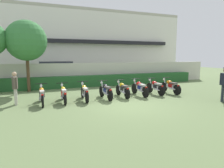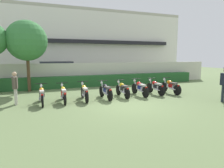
{
  "view_description": "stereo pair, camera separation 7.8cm",
  "coord_description": "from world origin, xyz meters",
  "px_view_note": "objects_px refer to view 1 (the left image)",
  "views": [
    {
      "loc": [
        -4.11,
        -8.23,
        2.33
      ],
      "look_at": [
        0.0,
        2.2,
        0.75
      ],
      "focal_mm": 31.69,
      "sensor_mm": 36.0,
      "label": 1
    },
    {
      "loc": [
        -4.03,
        -8.26,
        2.33
      ],
      "look_at": [
        0.0,
        2.2,
        0.75
      ],
      "focal_mm": 31.69,
      "sensor_mm": 36.0,
      "label": 2
    }
  ],
  "objects_px": {
    "motorcycle_in_row_0": "(42,95)",
    "motorcycle_in_row_2": "(85,92)",
    "inspector_person": "(15,86)",
    "motorcycle_in_row_1": "(63,94)",
    "motorcycle_in_row_7": "(170,86)",
    "motorcycle_in_row_4": "(123,89)",
    "parked_car": "(58,72)",
    "motorcycle_in_row_3": "(106,91)",
    "tree_far_side": "(26,41)",
    "motorcycle_in_row_6": "(155,87)",
    "motorcycle_in_row_5": "(140,88)"
  },
  "relations": [
    {
      "from": "motorcycle_in_row_0",
      "to": "motorcycle_in_row_5",
      "type": "height_order",
      "value": "motorcycle_in_row_5"
    },
    {
      "from": "motorcycle_in_row_2",
      "to": "motorcycle_in_row_7",
      "type": "xyz_separation_m",
      "value": [
        5.52,
        0.01,
        0.0
      ]
    },
    {
      "from": "motorcycle_in_row_2",
      "to": "motorcycle_in_row_4",
      "type": "distance_m",
      "value": 2.26
    },
    {
      "from": "motorcycle_in_row_5",
      "to": "motorcycle_in_row_7",
      "type": "distance_m",
      "value": 2.16
    },
    {
      "from": "motorcycle_in_row_0",
      "to": "motorcycle_in_row_3",
      "type": "height_order",
      "value": "motorcycle_in_row_3"
    },
    {
      "from": "motorcycle_in_row_6",
      "to": "inspector_person",
      "type": "height_order",
      "value": "inspector_person"
    },
    {
      "from": "motorcycle_in_row_1",
      "to": "motorcycle_in_row_7",
      "type": "relative_size",
      "value": 1.0
    },
    {
      "from": "inspector_person",
      "to": "motorcycle_in_row_4",
      "type": "bearing_deg",
      "value": -1.93
    },
    {
      "from": "motorcycle_in_row_2",
      "to": "motorcycle_in_row_6",
      "type": "xyz_separation_m",
      "value": [
        4.49,
        0.11,
        0.0
      ]
    },
    {
      "from": "motorcycle_in_row_2",
      "to": "motorcycle_in_row_5",
      "type": "xyz_separation_m",
      "value": [
        3.36,
        0.07,
        0.0
      ]
    },
    {
      "from": "motorcycle_in_row_0",
      "to": "motorcycle_in_row_2",
      "type": "distance_m",
      "value": 2.13
    },
    {
      "from": "motorcycle_in_row_0",
      "to": "inspector_person",
      "type": "relative_size",
      "value": 1.22
    },
    {
      "from": "motorcycle_in_row_4",
      "to": "motorcycle_in_row_7",
      "type": "bearing_deg",
      "value": -91.68
    },
    {
      "from": "motorcycle_in_row_7",
      "to": "motorcycle_in_row_1",
      "type": "bearing_deg",
      "value": 88.22
    },
    {
      "from": "motorcycle_in_row_6",
      "to": "motorcycle_in_row_7",
      "type": "distance_m",
      "value": 1.04
    },
    {
      "from": "motorcycle_in_row_0",
      "to": "motorcycle_in_row_1",
      "type": "height_order",
      "value": "motorcycle_in_row_0"
    },
    {
      "from": "motorcycle_in_row_2",
      "to": "motorcycle_in_row_5",
      "type": "relative_size",
      "value": 0.98
    },
    {
      "from": "tree_far_side",
      "to": "motorcycle_in_row_5",
      "type": "relative_size",
      "value": 2.33
    },
    {
      "from": "motorcycle_in_row_4",
      "to": "motorcycle_in_row_6",
      "type": "relative_size",
      "value": 0.98
    },
    {
      "from": "motorcycle_in_row_1",
      "to": "motorcycle_in_row_2",
      "type": "height_order",
      "value": "motorcycle_in_row_2"
    },
    {
      "from": "motorcycle_in_row_7",
      "to": "inspector_person",
      "type": "distance_m",
      "value": 8.85
    },
    {
      "from": "motorcycle_in_row_0",
      "to": "inspector_person",
      "type": "bearing_deg",
      "value": 75.18
    },
    {
      "from": "parked_car",
      "to": "inspector_person",
      "type": "xyz_separation_m",
      "value": [
        -2.79,
        -7.31,
        0.0
      ]
    },
    {
      "from": "motorcycle_in_row_0",
      "to": "motorcycle_in_row_5",
      "type": "xyz_separation_m",
      "value": [
        5.5,
        0.11,
        0.01
      ]
    },
    {
      "from": "motorcycle_in_row_7",
      "to": "parked_car",
      "type": "bearing_deg",
      "value": 36.91
    },
    {
      "from": "tree_far_side",
      "to": "motorcycle_in_row_7",
      "type": "xyz_separation_m",
      "value": [
        8.33,
        -3.98,
        -2.86
      ]
    },
    {
      "from": "motorcycle_in_row_2",
      "to": "inspector_person",
      "type": "bearing_deg",
      "value": 88.77
    },
    {
      "from": "motorcycle_in_row_5",
      "to": "inspector_person",
      "type": "bearing_deg",
      "value": 88.67
    },
    {
      "from": "tree_far_side",
      "to": "motorcycle_in_row_0",
      "type": "bearing_deg",
      "value": -80.54
    },
    {
      "from": "motorcycle_in_row_0",
      "to": "motorcycle_in_row_2",
      "type": "xyz_separation_m",
      "value": [
        2.13,
        0.04,
        0.0
      ]
    },
    {
      "from": "motorcycle_in_row_0",
      "to": "inspector_person",
      "type": "height_order",
      "value": "inspector_person"
    },
    {
      "from": "motorcycle_in_row_2",
      "to": "tree_far_side",
      "type": "bearing_deg",
      "value": 38.62
    },
    {
      "from": "motorcycle_in_row_0",
      "to": "motorcycle_in_row_4",
      "type": "distance_m",
      "value": 4.39
    },
    {
      "from": "parked_car",
      "to": "motorcycle_in_row_0",
      "type": "relative_size",
      "value": 2.3
    },
    {
      "from": "motorcycle_in_row_5",
      "to": "motorcycle_in_row_7",
      "type": "bearing_deg",
      "value": -91.34
    },
    {
      "from": "parked_car",
      "to": "motorcycle_in_row_2",
      "type": "relative_size",
      "value": 2.33
    },
    {
      "from": "motorcycle_in_row_1",
      "to": "motorcycle_in_row_3",
      "type": "bearing_deg",
      "value": -89.66
    },
    {
      "from": "motorcycle_in_row_2",
      "to": "motorcycle_in_row_3",
      "type": "bearing_deg",
      "value": -87.78
    },
    {
      "from": "motorcycle_in_row_3",
      "to": "motorcycle_in_row_6",
      "type": "relative_size",
      "value": 1.01
    },
    {
      "from": "motorcycle_in_row_2",
      "to": "inspector_person",
      "type": "distance_m",
      "value": 3.36
    },
    {
      "from": "motorcycle_in_row_3",
      "to": "motorcycle_in_row_4",
      "type": "distance_m",
      "value": 1.08
    },
    {
      "from": "motorcycle_in_row_1",
      "to": "motorcycle_in_row_4",
      "type": "bearing_deg",
      "value": -87.31
    },
    {
      "from": "motorcycle_in_row_1",
      "to": "motorcycle_in_row_4",
      "type": "distance_m",
      "value": 3.35
    },
    {
      "from": "motorcycle_in_row_5",
      "to": "motorcycle_in_row_7",
      "type": "xyz_separation_m",
      "value": [
        2.16,
        -0.07,
        -0.0
      ]
    },
    {
      "from": "parked_car",
      "to": "tree_far_side",
      "type": "distance_m",
      "value": 4.88
    },
    {
      "from": "tree_far_side",
      "to": "motorcycle_in_row_1",
      "type": "relative_size",
      "value": 2.45
    },
    {
      "from": "inspector_person",
      "to": "motorcycle_in_row_5",
      "type": "bearing_deg",
      "value": -1.73
    },
    {
      "from": "parked_car",
      "to": "motorcycle_in_row_7",
      "type": "xyz_separation_m",
      "value": [
        6.05,
        -7.58,
        -0.48
      ]
    },
    {
      "from": "motorcycle_in_row_1",
      "to": "inspector_person",
      "type": "relative_size",
      "value": 1.18
    },
    {
      "from": "motorcycle_in_row_0",
      "to": "parked_car",
      "type": "bearing_deg",
      "value": -11.92
    }
  ]
}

